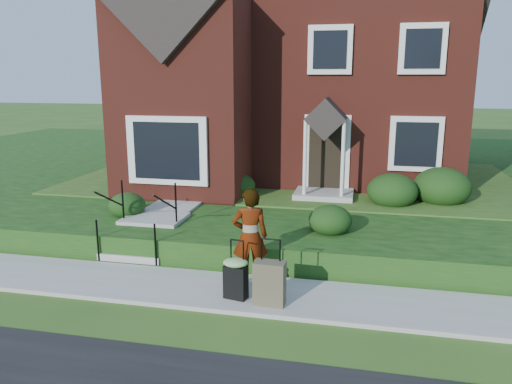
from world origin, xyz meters
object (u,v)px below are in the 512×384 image
(woman, at_px, (250,236))
(suitcase_black, at_px, (236,276))
(front_steps, at_px, (147,231))
(suitcase_olive, at_px, (269,283))

(woman, height_order, suitcase_black, woman)
(woman, relative_size, suitcase_black, 1.73)
(front_steps, xyz_separation_m, suitcase_black, (2.65, -2.14, 0.02))
(woman, xyz_separation_m, suitcase_olive, (0.53, -0.81, -0.53))
(suitcase_olive, bearing_deg, woman, 125.07)
(suitcase_black, distance_m, suitcase_olive, 0.63)
(front_steps, distance_m, woman, 3.15)
(front_steps, distance_m, suitcase_black, 3.41)
(woman, bearing_deg, suitcase_black, 65.78)
(front_steps, distance_m, suitcase_olive, 3.97)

